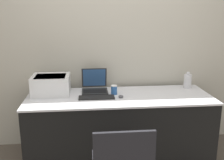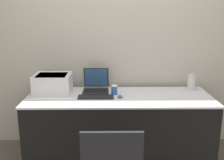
{
  "view_description": "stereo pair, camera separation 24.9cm",
  "coord_description": "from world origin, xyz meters",
  "px_view_note": "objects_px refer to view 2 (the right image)",
  "views": [
    {
      "loc": [
        -0.36,
        -2.47,
        1.71
      ],
      "look_at": [
        -0.08,
        0.4,
        0.96
      ],
      "focal_mm": 42.0,
      "sensor_mm": 36.0,
      "label": 1
    },
    {
      "loc": [
        -0.12,
        -2.48,
        1.71
      ],
      "look_at": [
        -0.08,
        0.4,
        0.96
      ],
      "focal_mm": 42.0,
      "sensor_mm": 36.0,
      "label": 2
    }
  ],
  "objects_px": {
    "mouse": "(120,97)",
    "metal_pitcher": "(191,82)",
    "laptop_left": "(96,86)",
    "printer": "(53,83)",
    "coffee_cup": "(114,90)",
    "external_keyboard": "(96,97)"
  },
  "relations": [
    {
      "from": "mouse",
      "to": "metal_pitcher",
      "type": "height_order",
      "value": "metal_pitcher"
    },
    {
      "from": "laptop_left",
      "to": "coffee_cup",
      "type": "distance_m",
      "value": 0.27
    },
    {
      "from": "metal_pitcher",
      "to": "external_keyboard",
      "type": "bearing_deg",
      "value": -165.45
    },
    {
      "from": "printer",
      "to": "external_keyboard",
      "type": "xyz_separation_m",
      "value": [
        0.52,
        -0.21,
        -0.11
      ]
    },
    {
      "from": "laptop_left",
      "to": "mouse",
      "type": "height_order",
      "value": "laptop_left"
    },
    {
      "from": "printer",
      "to": "coffee_cup",
      "type": "height_order",
      "value": "printer"
    },
    {
      "from": "printer",
      "to": "laptop_left",
      "type": "bearing_deg",
      "value": 7.85
    },
    {
      "from": "laptop_left",
      "to": "mouse",
      "type": "bearing_deg",
      "value": -45.65
    },
    {
      "from": "printer",
      "to": "coffee_cup",
      "type": "xyz_separation_m",
      "value": [
        0.73,
        -0.08,
        -0.07
      ]
    },
    {
      "from": "printer",
      "to": "laptop_left",
      "type": "xyz_separation_m",
      "value": [
        0.51,
        0.07,
        -0.06
      ]
    },
    {
      "from": "laptop_left",
      "to": "external_keyboard",
      "type": "relative_size",
      "value": 0.84
    },
    {
      "from": "external_keyboard",
      "to": "coffee_cup",
      "type": "height_order",
      "value": "coffee_cup"
    },
    {
      "from": "laptop_left",
      "to": "external_keyboard",
      "type": "height_order",
      "value": "laptop_left"
    },
    {
      "from": "mouse",
      "to": "metal_pitcher",
      "type": "xyz_separation_m",
      "value": [
        0.89,
        0.31,
        0.08
      ]
    },
    {
      "from": "printer",
      "to": "laptop_left",
      "type": "distance_m",
      "value": 0.51
    },
    {
      "from": "coffee_cup",
      "to": "printer",
      "type": "bearing_deg",
      "value": 173.58
    },
    {
      "from": "external_keyboard",
      "to": "metal_pitcher",
      "type": "bearing_deg",
      "value": 14.55
    },
    {
      "from": "mouse",
      "to": "external_keyboard",
      "type": "bearing_deg",
      "value": 178.33
    },
    {
      "from": "coffee_cup",
      "to": "metal_pitcher",
      "type": "relative_size",
      "value": 0.51
    },
    {
      "from": "mouse",
      "to": "metal_pitcher",
      "type": "distance_m",
      "value": 0.94
    },
    {
      "from": "metal_pitcher",
      "to": "mouse",
      "type": "bearing_deg",
      "value": -160.83
    },
    {
      "from": "mouse",
      "to": "laptop_left",
      "type": "bearing_deg",
      "value": 134.35
    }
  ]
}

